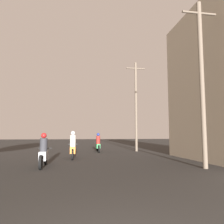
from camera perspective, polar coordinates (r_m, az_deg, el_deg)
motorcycle_silver at (r=10.13m, az=-17.46°, el=-10.20°), size 0.60×2.07×1.48m
motorcycle_orange at (r=13.10m, az=-10.22°, el=-9.13°), size 0.60×2.00×1.60m
motorcycle_green at (r=17.73m, az=-3.67°, el=-8.43°), size 0.60×2.04×1.51m
utility_pole_near at (r=10.27m, az=22.40°, el=8.06°), size 1.60×0.20×7.28m
utility_pole_far at (r=18.59m, az=6.29°, el=2.03°), size 1.60×0.20×7.55m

